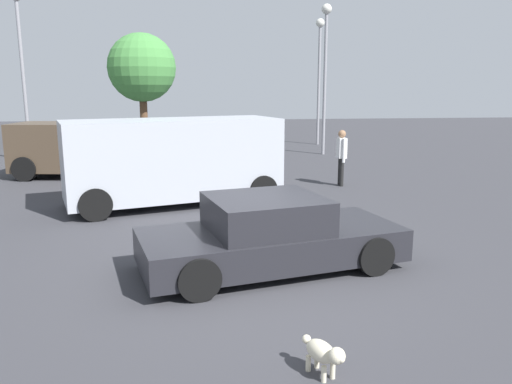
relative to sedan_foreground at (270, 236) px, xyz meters
The scene contains 10 objects.
ground_plane 0.67m from the sedan_foreground, 133.46° to the right, with size 80.00×80.00×0.00m, color #38383D.
sedan_foreground is the anchor object (origin of this frame).
dog 3.31m from the sedan_foreground, 89.00° to the right, with size 0.38×0.58×0.42m.
van_white 5.38m from the sedan_foreground, 108.67° to the left, with size 5.72×3.43×2.20m.
suv_dark 10.70m from the sedan_foreground, 116.03° to the left, with size 5.06×2.67×1.82m.
pedestrian 7.69m from the sedan_foreground, 64.54° to the left, with size 0.24×0.57×1.72m.
light_post_near 19.47m from the sedan_foreground, 73.48° to the left, with size 0.44×0.44×6.42m.
light_post_mid 16.02m from the sedan_foreground, 119.97° to the left, with size 0.44×0.44×6.66m.
light_post_far 15.54m from the sedan_foreground, 71.89° to the left, with size 0.44×0.44×6.51m.
tree_back_center 22.76m from the sedan_foreground, 100.06° to the left, with size 3.85×3.85×6.01m.
Camera 1 is at (-1.01, -7.74, 3.00)m, focal length 35.52 mm.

